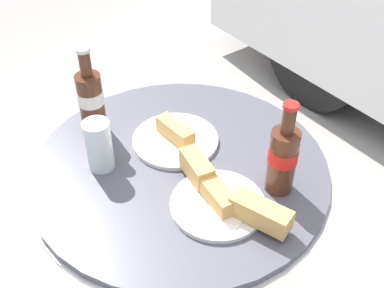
# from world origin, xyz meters

# --- Properties ---
(bistro_table) EXTENTS (0.77, 0.77, 0.70)m
(bistro_table) POSITION_xyz_m (0.00, 0.00, 0.55)
(bistro_table) COLOR #B7B7BC
(bistro_table) RESTS_ON ground_plane
(cola_bottle_left) EXTENTS (0.07, 0.07, 0.25)m
(cola_bottle_left) POSITION_xyz_m (-0.26, -0.10, 0.80)
(cola_bottle_left) COLOR #4C2819
(cola_bottle_left) RESTS_ON bistro_table
(cola_bottle_right) EXTENTS (0.07, 0.07, 0.25)m
(cola_bottle_right) POSITION_xyz_m (0.21, 0.14, 0.79)
(cola_bottle_right) COLOR #4C2819
(cola_bottle_right) RESTS_ON bistro_table
(drinking_glass) EXTENTS (0.07, 0.07, 0.14)m
(drinking_glass) POSITION_xyz_m (-0.11, -0.16, 0.76)
(drinking_glass) COLOR #C68923
(drinking_glass) RESTS_ON bistro_table
(lunch_plate_near) EXTENTS (0.23, 0.23, 0.06)m
(lunch_plate_near) POSITION_xyz_m (-0.08, 0.04, 0.71)
(lunch_plate_near) COLOR silver
(lunch_plate_near) RESTS_ON bistro_table
(lunch_plate_far) EXTENTS (0.33, 0.22, 0.07)m
(lunch_plate_far) POSITION_xyz_m (0.17, -0.00, 0.72)
(lunch_plate_far) COLOR silver
(lunch_plate_far) RESTS_ON bistro_table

